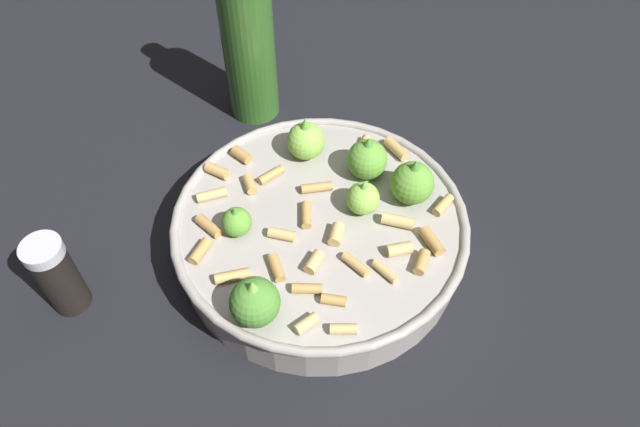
# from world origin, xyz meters

# --- Properties ---
(ground_plane) EXTENTS (2.40, 2.40, 0.00)m
(ground_plane) POSITION_xyz_m (0.00, 0.00, 0.00)
(ground_plane) COLOR black
(cooking_pan) EXTENTS (0.31, 0.31, 0.11)m
(cooking_pan) POSITION_xyz_m (0.00, -0.00, 0.03)
(cooking_pan) COLOR #9E9993
(cooking_pan) RESTS_ON ground
(pepper_shaker) EXTENTS (0.04, 0.04, 0.10)m
(pepper_shaker) POSITION_xyz_m (0.01, 0.26, 0.05)
(pepper_shaker) COLOR black
(pepper_shaker) RESTS_ON ground
(olive_oil_bottle) EXTENTS (0.06, 0.06, 0.24)m
(olive_oil_bottle) POSITION_xyz_m (0.25, 0.01, 0.10)
(olive_oil_bottle) COLOR #336023
(olive_oil_bottle) RESTS_ON ground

